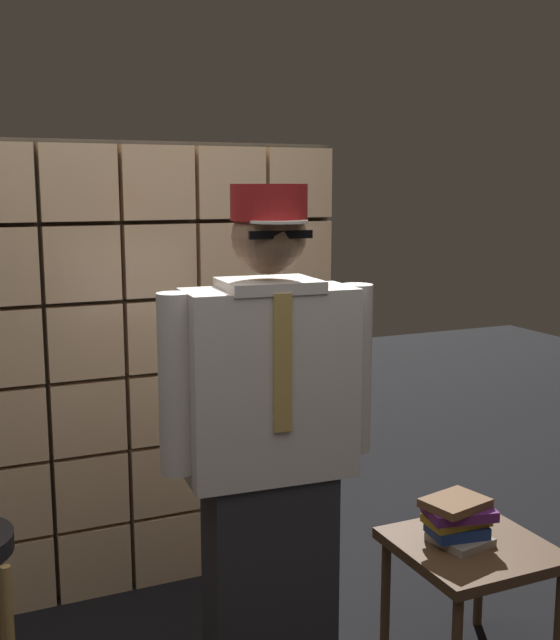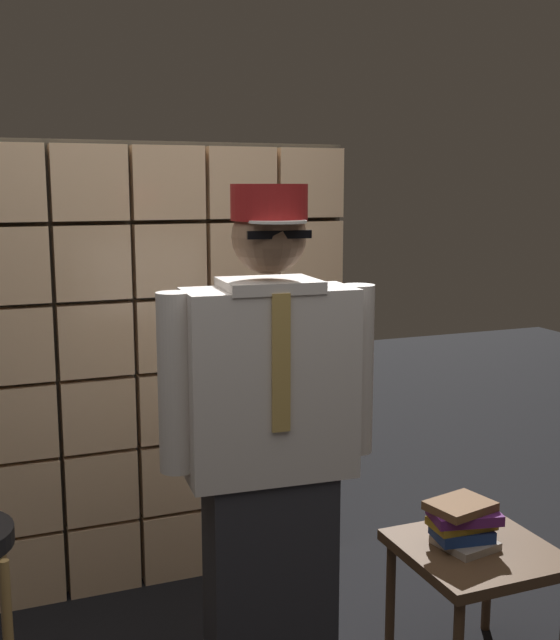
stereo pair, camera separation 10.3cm
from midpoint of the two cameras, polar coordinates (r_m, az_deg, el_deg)
glass_block_wall at (r=3.43m, az=-9.66°, el=-3.85°), size 1.96×0.10×1.96m
standing_person at (r=2.53m, az=0.42°, el=-9.64°), size 0.70×0.31×1.76m
side_table at (r=3.03m, az=15.05°, el=-16.70°), size 0.52×0.52×0.49m
book_stack at (r=2.97m, az=14.12°, el=-14.11°), size 0.27×0.23×0.16m
coffee_mug at (r=2.99m, az=12.77°, el=-14.63°), size 0.13×0.08×0.09m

